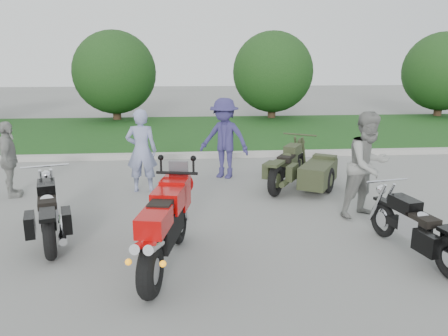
{
  "coord_description": "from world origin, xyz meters",
  "views": [
    {
      "loc": [
        0.11,
        -6.31,
        2.78
      ],
      "look_at": [
        0.78,
        1.55,
        0.8
      ],
      "focal_mm": 35.0,
      "sensor_mm": 36.0,
      "label": 1
    }
  ],
  "objects": [
    {
      "name": "cruiser_left",
      "position": [
        -2.06,
        0.28,
        0.44
      ],
      "size": [
        0.83,
        2.17,
        0.86
      ],
      "rotation": [
        0.0,
        0.0,
        0.29
      ],
      "color": "black",
      "rests_on": "ground"
    },
    {
      "name": "tree_mid_right",
      "position": [
        4.0,
        13.5,
        2.19
      ],
      "size": [
        3.6,
        3.6,
        4.0
      ],
      "color": "#3F2B1C",
      "rests_on": "ground"
    },
    {
      "name": "sportbike_red",
      "position": [
        -0.21,
        -0.81,
        0.64
      ],
      "size": [
        0.7,
        2.28,
        1.09
      ],
      "rotation": [
        0.0,
        0.0,
        -0.2
      ],
      "color": "black",
      "rests_on": "ground"
    },
    {
      "name": "person_denim",
      "position": [
        0.98,
        3.82,
        0.95
      ],
      "size": [
        1.42,
        1.2,
        1.9
      ],
      "primitive_type": "imported",
      "rotation": [
        0.0,
        0.0,
        -0.49
      ],
      "color": "navy",
      "rests_on": "ground"
    },
    {
      "name": "tree_far_right",
      "position": [
        12.0,
        13.5,
        2.19
      ],
      "size": [
        3.6,
        3.6,
        4.0
      ],
      "color": "#3F2B1C",
      "rests_on": "ground"
    },
    {
      "name": "grass_strip",
      "position": [
        0.0,
        10.15,
        0.07
      ],
      "size": [
        60.0,
        8.0,
        0.14
      ],
      "primitive_type": "cube",
      "color": "#24541C",
      "rests_on": "ground"
    },
    {
      "name": "person_stripe",
      "position": [
        -0.87,
        2.84,
        0.89
      ],
      "size": [
        0.66,
        0.44,
        1.78
      ],
      "primitive_type": "imported",
      "rotation": [
        0.0,
        0.0,
        3.11
      ],
      "color": "#8890B9",
      "rests_on": "ground"
    },
    {
      "name": "ground",
      "position": [
        0.0,
        0.0,
        0.0
      ],
      "size": [
        80.0,
        80.0,
        0.0
      ],
      "primitive_type": "plane",
      "color": "gray",
      "rests_on": "ground"
    },
    {
      "name": "cruiser_sidecar",
      "position": [
        2.63,
        2.64,
        0.42
      ],
      "size": [
        1.79,
        2.16,
        0.89
      ],
      "rotation": [
        0.0,
        0.0,
        -0.54
      ],
      "color": "black",
      "rests_on": "ground"
    },
    {
      "name": "person_grey",
      "position": [
        3.28,
        0.94,
        0.95
      ],
      "size": [
        1.13,
        1.03,
        1.9
      ],
      "primitive_type": "imported",
      "rotation": [
        0.0,
        0.0,
        0.41
      ],
      "color": "gray",
      "rests_on": "ground"
    },
    {
      "name": "person_back",
      "position": [
        -3.52,
        2.68,
        0.78
      ],
      "size": [
        0.59,
        0.98,
        1.57
      ],
      "primitive_type": "imported",
      "rotation": [
        0.0,
        0.0,
        1.81
      ],
      "color": "gray",
      "rests_on": "ground"
    },
    {
      "name": "curb",
      "position": [
        0.0,
        6.0,
        0.07
      ],
      "size": [
        60.0,
        0.3,
        0.15
      ],
      "primitive_type": "cube",
      "color": "#ADAAA2",
      "rests_on": "ground"
    },
    {
      "name": "tree_mid_left",
      "position": [
        -3.0,
        13.5,
        2.19
      ],
      "size": [
        3.6,
        3.6,
        4.0
      ],
      "color": "#3F2B1C",
      "rests_on": "ground"
    },
    {
      "name": "cruiser_right",
      "position": [
        3.36,
        -0.8,
        0.41
      ],
      "size": [
        0.6,
        2.05,
        0.8
      ],
      "rotation": [
        0.0,
        0.0,
        0.19
      ],
      "color": "black",
      "rests_on": "ground"
    }
  ]
}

